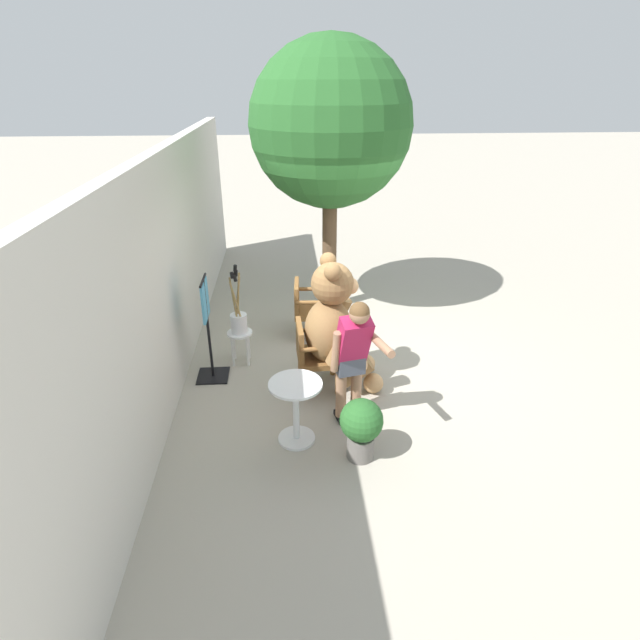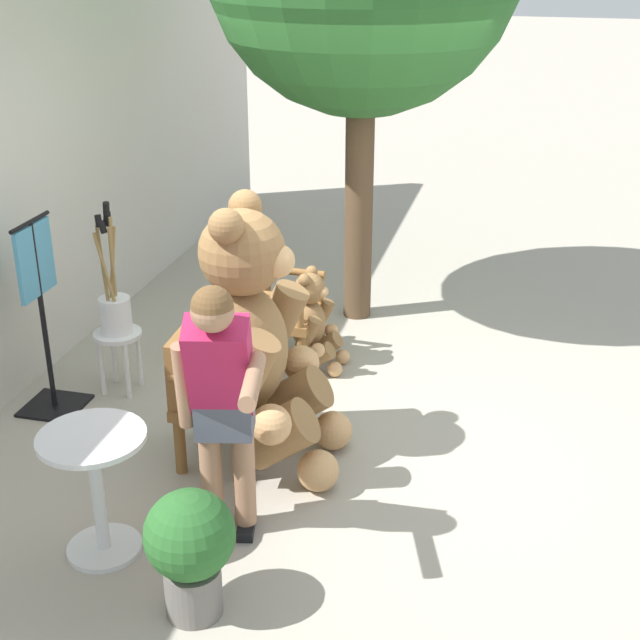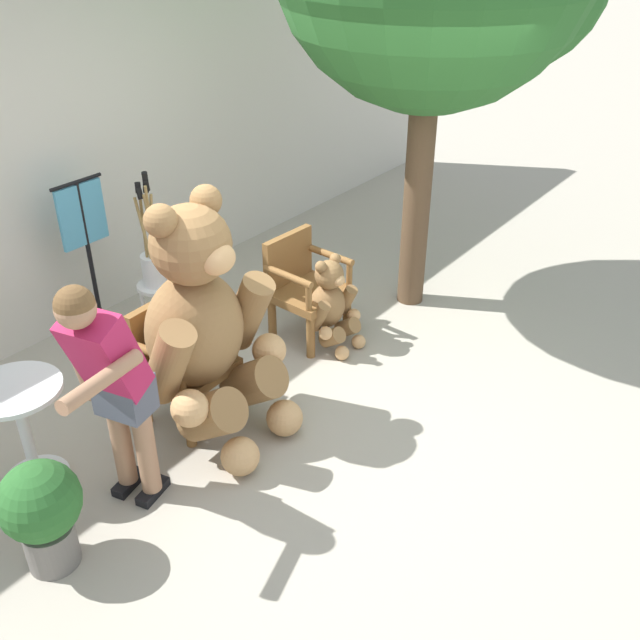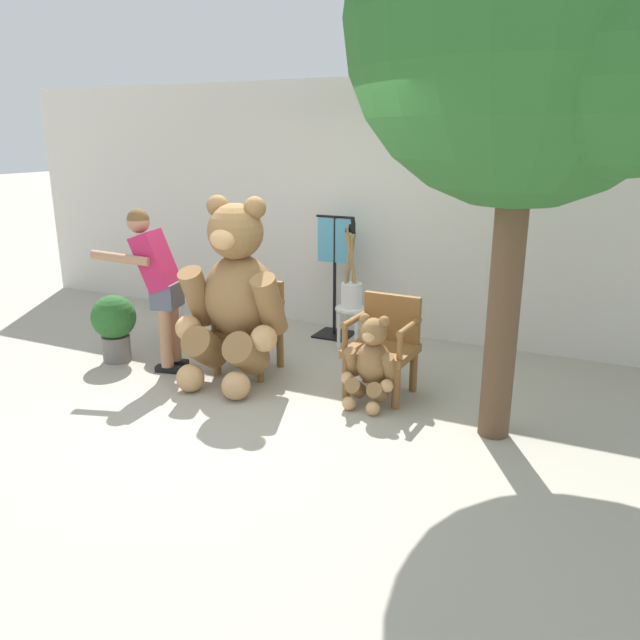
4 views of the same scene
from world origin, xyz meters
TOP-DOWN VIEW (x-y plane):
  - ground_plane at (0.00, 0.00)m, footprint 60.00×60.00m
  - back_wall at (0.00, 2.40)m, footprint 10.00×0.16m
  - wooden_chair_left at (-0.68, 0.66)m, footprint 0.58×0.55m
  - wooden_chair_right at (0.68, 0.66)m, footprint 0.58×0.55m
  - teddy_bear_large at (-0.67, 0.39)m, footprint 1.01×0.97m
  - teddy_bear_small at (0.67, 0.38)m, footprint 0.47×0.45m
  - person_visitor at (-1.47, 0.29)m, footprint 0.72×0.59m
  - white_stool at (-0.03, 1.62)m, footprint 0.34×0.34m
  - brush_bucket at (-0.03, 1.62)m, footprint 0.22×0.22m
  - round_side_table at (-1.72, 0.91)m, footprint 0.56×0.56m
  - potted_plant at (-2.04, 0.27)m, footprint 0.44×0.44m
  - clothing_display_stand at (-0.38, 1.97)m, footprint 0.44×0.40m

SIDE VIEW (x-z plane):
  - ground_plane at x=0.00m, z-range 0.00..0.00m
  - white_stool at x=-0.03m, z-range 0.13..0.59m
  - teddy_bear_small at x=0.67m, z-range -0.01..0.77m
  - potted_plant at x=-2.04m, z-range 0.06..0.74m
  - round_side_table at x=-1.72m, z-range 0.09..0.81m
  - wooden_chair_left at x=-0.68m, z-range 0.03..0.89m
  - wooden_chair_right at x=0.68m, z-range 0.03..0.89m
  - brush_bucket at x=-0.03m, z-range 0.19..1.14m
  - clothing_display_stand at x=-0.38m, z-range 0.04..1.40m
  - teddy_bear_large at x=-0.67m, z-range -0.02..1.68m
  - person_visitor at x=-1.47m, z-range 0.14..1.70m
  - back_wall at x=0.00m, z-range 0.00..2.80m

